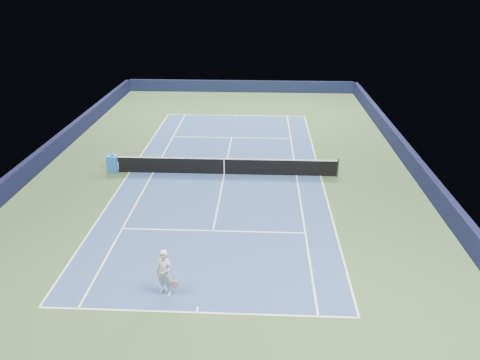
{
  "coord_description": "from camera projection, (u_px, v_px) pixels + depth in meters",
  "views": [
    {
      "loc": [
        2.08,
        -24.46,
        10.65
      ],
      "look_at": [
        1.05,
        -3.0,
        1.0
      ],
      "focal_mm": 35.0,
      "sensor_mm": 36.0,
      "label": 1
    }
  ],
  "objects": [
    {
      "name": "ground",
      "position": [
        224.0,
        174.0,
        26.74
      ],
      "size": [
        40.0,
        40.0,
        0.0
      ],
      "primitive_type": "plane",
      "color": "#334E2A",
      "rests_on": "ground"
    },
    {
      "name": "wall_far",
      "position": [
        241.0,
        86.0,
        44.58
      ],
      "size": [
        22.0,
        0.35,
        1.1
      ],
      "primitive_type": "cube",
      "color": "black",
      "rests_on": "ground"
    },
    {
      "name": "wall_right",
      "position": [
        418.0,
        169.0,
        26.04
      ],
      "size": [
        0.35,
        40.0,
        1.1
      ],
      "primitive_type": "cube",
      "color": "black",
      "rests_on": "ground"
    },
    {
      "name": "wall_left",
      "position": [
        38.0,
        162.0,
        27.0
      ],
      "size": [
        0.35,
        40.0,
        1.1
      ],
      "primitive_type": "cube",
      "color": "black",
      "rests_on": "ground"
    },
    {
      "name": "court_surface",
      "position": [
        224.0,
        174.0,
        26.74
      ],
      "size": [
        10.97,
        23.77,
        0.01
      ],
      "primitive_type": "cube",
      "color": "navy",
      "rests_on": "ground"
    },
    {
      "name": "baseline_far",
      "position": [
        236.0,
        115.0,
        37.57
      ],
      "size": [
        10.97,
        0.08,
        0.0
      ],
      "primitive_type": "cube",
      "color": "white",
      "rests_on": "ground"
    },
    {
      "name": "baseline_near",
      "position": [
        197.0,
        313.0,
        15.91
      ],
      "size": [
        10.97,
        0.08,
        0.0
      ],
      "primitive_type": "cube",
      "color": "white",
      "rests_on": "ground"
    },
    {
      "name": "sideline_doubles_right",
      "position": [
        321.0,
        176.0,
        26.5
      ],
      "size": [
        0.08,
        23.77,
        0.0
      ],
      "primitive_type": "cube",
      "color": "white",
      "rests_on": "ground"
    },
    {
      "name": "sideline_doubles_left",
      "position": [
        130.0,
        172.0,
        26.98
      ],
      "size": [
        0.08,
        23.77,
        0.0
      ],
      "primitive_type": "cube",
      "color": "white",
      "rests_on": "ground"
    },
    {
      "name": "sideline_singles_right",
      "position": [
        296.0,
        175.0,
        26.56
      ],
      "size": [
        0.08,
        23.77,
        0.0
      ],
      "primitive_type": "cube",
      "color": "white",
      "rests_on": "ground"
    },
    {
      "name": "sideline_singles_left",
      "position": [
        153.0,
        173.0,
        26.92
      ],
      "size": [
        0.08,
        23.77,
        0.0
      ],
      "primitive_type": "cube",
      "color": "white",
      "rests_on": "ground"
    },
    {
      "name": "service_line_far",
      "position": [
        232.0,
        138.0,
        32.57
      ],
      "size": [
        8.23,
        0.08,
        0.0
      ],
      "primitive_type": "cube",
      "color": "white",
      "rests_on": "ground"
    },
    {
      "name": "service_line_near",
      "position": [
        213.0,
        231.0,
        20.91
      ],
      "size": [
        8.23,
        0.08,
        0.0
      ],
      "primitive_type": "cube",
      "color": "white",
      "rests_on": "ground"
    },
    {
      "name": "center_service_line",
      "position": [
        224.0,
        174.0,
        26.74
      ],
      "size": [
        0.08,
        12.8,
        0.0
      ],
      "primitive_type": "cube",
      "color": "white",
      "rests_on": "ground"
    },
    {
      "name": "center_mark_far",
      "position": [
        236.0,
        116.0,
        37.43
      ],
      "size": [
        0.08,
        0.3,
        0.0
      ],
      "primitive_type": "cube",
      "color": "white",
      "rests_on": "ground"
    },
    {
      "name": "center_mark_near",
      "position": [
        197.0,
        310.0,
        16.05
      ],
      "size": [
        0.08,
        0.3,
        0.0
      ],
      "primitive_type": "cube",
      "color": "white",
      "rests_on": "ground"
    },
    {
      "name": "tennis_net",
      "position": [
        224.0,
        166.0,
        26.54
      ],
      "size": [
        12.9,
        0.1,
        1.07
      ],
      "color": "black",
      "rests_on": "ground"
    },
    {
      "name": "sponsor_cube",
      "position": [
        114.0,
        164.0,
        26.88
      ],
      "size": [
        0.68,
        0.64,
        0.99
      ],
      "color": "blue",
      "rests_on": "ground"
    },
    {
      "name": "tennis_player",
      "position": [
        165.0,
        273.0,
        16.49
      ],
      "size": [
        0.86,
        1.36,
        2.53
      ],
      "color": "silver",
      "rests_on": "ground"
    }
  ]
}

